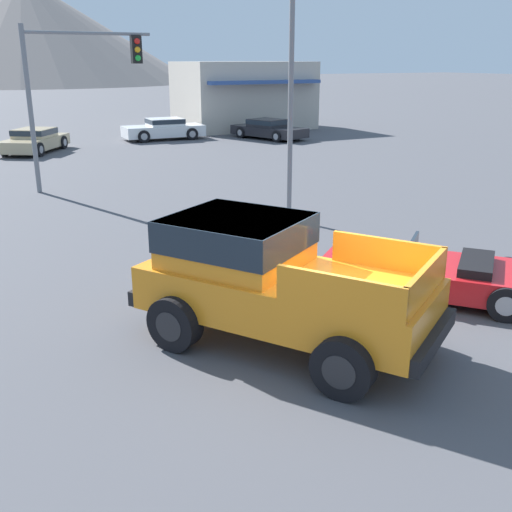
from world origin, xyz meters
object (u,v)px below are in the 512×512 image
parked_car_tan (34,140)px  traffic_light_main (79,75)px  orange_pickup_truck (269,275)px  parked_car_dark (268,129)px  parked_car_white (164,129)px  street_lamp_post (291,55)px  red_convertible_car (435,274)px

parked_car_tan → traffic_light_main: size_ratio=0.83×
orange_pickup_truck → parked_car_tan: 23.12m
orange_pickup_truck → parked_car_tan: bearing=58.2°
parked_car_dark → parked_car_white: size_ratio=1.07×
orange_pickup_truck → street_lamp_post: size_ratio=0.69×
red_convertible_car → parked_car_white: 24.83m
orange_pickup_truck → parked_car_tan: (-0.12, 23.12, -0.51)m
street_lamp_post → orange_pickup_truck: bearing=-123.2°
parked_car_dark → traffic_light_main: size_ratio=0.90×
orange_pickup_truck → red_convertible_car: size_ratio=1.17×
street_lamp_post → parked_car_dark: bearing=62.9°
orange_pickup_truck → parked_car_dark: size_ratio=1.05×
orange_pickup_truck → red_convertible_car: orange_pickup_truck is taller
red_convertible_car → street_lamp_post: bearing=46.4°
parked_car_dark → traffic_light_main: (-12.16, -9.07, 3.21)m
parked_car_white → traffic_light_main: bearing=151.9°
red_convertible_car → parked_car_dark: (8.65, 22.20, 0.16)m
parked_car_white → parked_car_tan: bearing=106.0°
parked_car_white → street_lamp_post: 19.12m
parked_car_white → traffic_light_main: traffic_light_main is taller
orange_pickup_truck → parked_car_tan: size_ratio=1.13×
parked_car_tan → street_lamp_post: (4.25, -16.81, 3.80)m
red_convertible_car → traffic_light_main: 14.00m
orange_pickup_truck → traffic_light_main: bearing=57.0°
street_lamp_post → traffic_light_main: bearing=119.1°
parked_car_dark → parked_car_tan: bearing=-21.7°
parked_car_tan → street_lamp_post: bearing=138.9°
red_convertible_car → parked_car_white: bearing=42.6°
parked_car_white → street_lamp_post: (-2.90, -18.52, 3.78)m
parked_car_tan → traffic_light_main: traffic_light_main is taller
parked_car_dark → traffic_light_main: 15.51m
parked_car_dark → parked_car_tan: (-12.49, 0.70, 0.02)m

